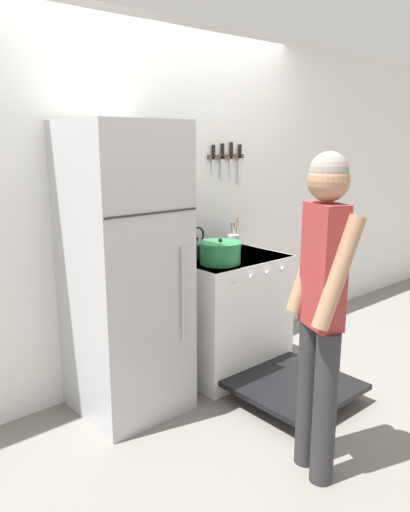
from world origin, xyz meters
name	(u,v)px	position (x,y,z in m)	size (l,w,h in m)	color
ground_plane	(169,364)	(0.00, 0.00, 0.00)	(14.00, 14.00, 0.00)	slate
wall_back	(164,203)	(0.00, 0.03, 1.27)	(10.00, 0.06, 2.55)	silver
refrigerator	(125,272)	(-0.57, -0.32, 0.92)	(0.63, 0.67, 1.84)	#B7BABF
stove_range	(229,315)	(0.30, -0.36, 0.44)	(0.81, 1.36, 0.89)	white
dutch_oven_pot	(220,253)	(0.12, -0.46, 0.97)	(0.34, 0.30, 0.18)	#237A42
tea_kettle	(198,248)	(0.13, -0.20, 0.96)	(0.20, 0.16, 0.22)	black
utensil_jar	(233,241)	(0.50, -0.19, 0.95)	(0.09, 0.09, 0.26)	silver
person	(322,300)	(-0.19, -1.54, 0.96)	(0.36, 0.40, 1.68)	#2D2D30
wall_knife_strip	(227,156)	(0.59, -0.02, 1.60)	(0.38, 0.03, 0.34)	brown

